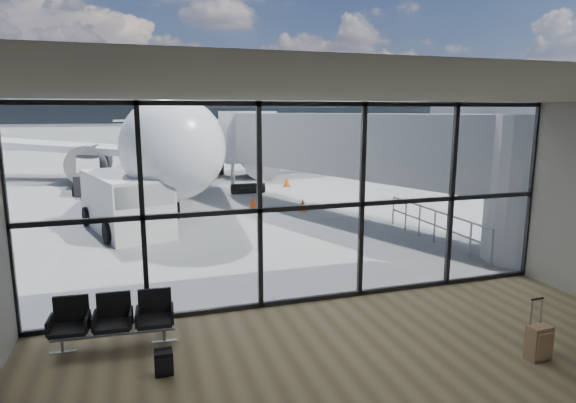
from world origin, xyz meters
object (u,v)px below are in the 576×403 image
service_van (127,202)px  belt_loader (89,181)px  backpack (164,363)px  suitcase (539,342)px  seating_row (114,317)px  airliner (177,132)px

service_van → belt_loader: service_van is taller
backpack → suitcase: 6.43m
seating_row → suitcase: (7.08, -2.83, -0.20)m
seating_row → backpack: size_ratio=4.86×
backpack → belt_loader: size_ratio=0.11×
seating_row → suitcase: bearing=-18.0°
airliner → service_van: bearing=-96.1°
suitcase → airliner: (-3.83, 27.78, 2.61)m
backpack → service_van: service_van is taller
suitcase → airliner: bearing=94.7°
seating_row → service_van: service_van is taller
backpack → suitcase: suitcase is taller
seating_row → service_van: size_ratio=0.42×
seating_row → belt_loader: belt_loader is taller
airliner → belt_loader: bearing=-125.2°
service_van → airliner: bearing=62.1°
belt_loader → airliner: bearing=45.4°
backpack → suitcase: (6.27, -1.44, 0.11)m
suitcase → airliner: size_ratio=0.03×
suitcase → service_van: bearing=117.2°
seating_row → service_van: 9.10m
suitcase → seating_row: bearing=155.1°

